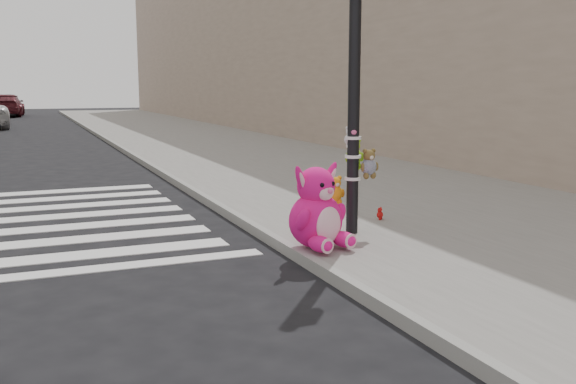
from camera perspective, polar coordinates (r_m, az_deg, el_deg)
name	(u,v)px	position (r m, az deg, el deg)	size (l,w,h in m)	color
ground	(202,309)	(6.33, -7.68, -10.27)	(120.00, 120.00, 0.00)	black
sidewalk_near	(285,164)	(17.19, -0.23, 2.53)	(7.00, 80.00, 0.14)	slate
curb_edge	(157,170)	(16.20, -11.59, 1.92)	(0.12, 80.00, 0.15)	gray
bld_near	(315,18)	(28.58, 2.40, 15.16)	(5.00, 60.00, 10.00)	tan
signal_pole	(354,114)	(8.65, 5.88, 6.93)	(0.70, 0.50, 4.00)	black
pink_bunny	(318,213)	(7.90, 2.64, -1.89)	(0.84, 0.93, 1.07)	#F91485
red_teddy	(380,214)	(9.72, 8.17, -1.91)	(0.13, 0.09, 0.19)	red
car_maroon_near	(7,105)	(49.78, -23.74, 7.06)	(2.17, 5.35, 1.55)	maroon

